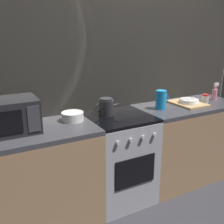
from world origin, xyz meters
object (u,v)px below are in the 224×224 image
Objects in this scene: mixing_bowl at (73,116)px; dish_pile at (188,102)px; spice_jar at (205,99)px; spray_bottle at (215,93)px; kettle at (106,107)px; pitcher at (161,100)px; stove_unit at (119,158)px; microwave at (8,116)px.

dish_pile is (1.34, -0.07, -0.02)m from mixing_bowl.
spray_bottle reaches higher than spice_jar.
kettle is 0.35m from mixing_bowl.
mixing_bowl is 1.00× the size of pitcher.
pitcher is at bearing -8.15° from kettle.
spray_bottle is (1.76, -0.06, 0.04)m from mixing_bowl.
dish_pile is at bearing -3.21° from mixing_bowl.
spice_jar is at bearing -4.32° from pitcher.
spray_bottle reaches higher than pitcher.
pitcher is (0.50, 0.00, 0.55)m from stove_unit.
microwave reaches higher than kettle.
pitcher is (0.95, -0.08, 0.06)m from mixing_bowl.
spray_bottle is at bearing 0.55° from stove_unit.
kettle reaches higher than spice_jar.
dish_pile is at bearing 0.13° from stove_unit.
spice_jar is (2.09, -0.09, -0.08)m from microwave.
stove_unit is 1.15m from microwave.
dish_pile is (1.88, -0.04, -0.11)m from microwave.
microwave is 1.49m from pitcher.
kettle is at bearing 1.61° from mixing_bowl.
kettle is at bearing 2.74° from microwave.
mixing_bowl is (-0.44, 0.08, 0.49)m from stove_unit.
pitcher is 0.82m from spray_bottle.
spray_bottle is (0.43, 0.01, 0.06)m from dish_pile.
dish_pile is 1.97× the size of spray_bottle.
microwave is 2.10m from spice_jar.
kettle is 2.71× the size of spice_jar.
microwave is 0.55m from mixing_bowl.
spray_bottle reaches higher than kettle.
kettle is 1.40× the size of spray_bottle.
dish_pile is 0.22m from spice_jar.
kettle is at bearing 176.99° from spray_bottle.
spice_jar is at bearing -6.23° from kettle.
mixing_bowl is (0.54, 0.03, -0.10)m from microwave.
pitcher is at bearing -4.55° from mixing_bowl.
pitcher is at bearing 0.18° from stove_unit.
mixing_bowl is at bearing 176.79° from dish_pile.
spice_jar is (1.20, -0.13, -0.03)m from kettle.
pitcher is 1.90× the size of spice_jar.
pitcher is 0.61m from spice_jar.
pitcher is 0.99× the size of spray_bottle.
dish_pile reaches higher than stove_unit.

